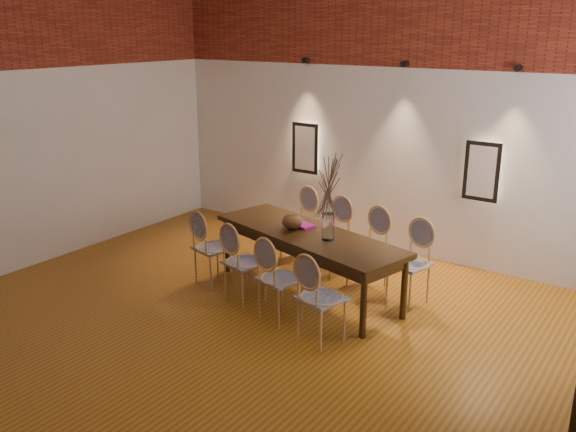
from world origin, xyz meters
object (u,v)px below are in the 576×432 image
Objects in this scene: chair_near_b at (245,262)px; vase at (328,227)px; chair_near_a at (214,248)px; chair_far_d at (409,264)px; bowl at (292,221)px; chair_far_c at (367,249)px; chair_near_d at (322,298)px; chair_far_b at (330,236)px; dining_table at (308,263)px; chair_near_c at (281,279)px; book at (303,225)px; chair_far_a at (298,224)px.

chair_near_b is 1.02m from vase.
chair_near_a is 2.30m from chair_far_d.
vase reaches higher than bowl.
chair_near_b is 1.49m from chair_far_c.
chair_near_d and chair_far_b have the same top height.
chair_far_c is (0.46, 0.58, 0.09)m from dining_table.
chair_near_b is at bearing 180.00° from chair_near_c.
chair_near_c is 1.49m from chair_far_b.
chair_near_a is 1.49m from chair_far_b.
dining_table is 0.62m from vase.
dining_table is 0.45m from book.
dining_table is at bearing 36.11° from chair_near_a.
chair_far_a is 1.49m from vase.
chair_far_c is at bearing 34.67° from book.
chair_near_a reaches higher than dining_table.
chair_far_d is 3.62× the size of book.
chair_near_c and chair_far_a have the same top height.
chair_far_a is at bearing 120.34° from bowl.
chair_near_b and chair_far_a have the same top height.
bowl is (-1.29, -0.43, 0.37)m from chair_far_d.
vase is at bearing 151.57° from chair_far_a.
chair_near_d is at bearing 132.43° from chair_far_b.
dining_table is at bearing 65.44° from chair_far_c.
chair_far_d is at bearing -180.00° from chair_far_c.
chair_far_d is (1.81, -0.45, 0.00)m from chair_far_a.
chair_far_d is at bearing 18.41° from bowl.
dining_table is 2.64× the size of chair_near_c.
chair_far_d is 3.92× the size of bowl.
chair_far_b is at bearing 132.43° from chair_near_d.
chair_near_c is 1.84m from chair_far_a.
chair_near_a is 1.24m from chair_near_c.
chair_far_b reaches higher than bowl.
bowl is at bearing 151.33° from chair_near_d.
vase is at bearing -0.00° from dining_table.
chair_near_d is at bearing -62.14° from vase.
chair_near_b is 0.84m from book.
chair_far_c is at bearing 47.57° from chair_near_a.
bowl is 0.17m from book.
bowl is (-0.09, -0.73, 0.37)m from chair_far_b.
vase is (0.78, 0.51, 0.43)m from chair_near_b.
dining_table is 8.27× the size of vase.
chair_near_d is 1.00× the size of chair_far_b.
chair_far_b is at bearing 0.00° from chair_far_d.
chair_near_d is 3.62× the size of book.
dining_table is 0.75m from chair_far_c.
chair_near_d is 3.13× the size of vase.
chair_near_a is at bearing -165.53° from vase.
chair_near_a is at bearing 36.11° from chair_far_d.
chair_far_d is 1.30m from book.
book is (0.90, 0.58, 0.30)m from chair_near_a.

